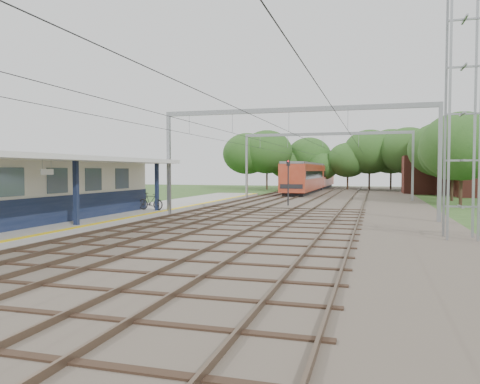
% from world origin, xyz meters
% --- Properties ---
extents(ground, '(160.00, 160.00, 0.00)m').
position_xyz_m(ground, '(0.00, 0.00, 0.00)').
color(ground, '#2D4C1E').
rests_on(ground, ground).
extents(ballast_bed, '(18.00, 90.00, 0.10)m').
position_xyz_m(ballast_bed, '(4.00, 30.00, 0.05)').
color(ballast_bed, '#473D33').
rests_on(ballast_bed, ground).
extents(platform, '(5.00, 52.00, 0.35)m').
position_xyz_m(platform, '(-7.50, 14.00, 0.17)').
color(platform, gray).
rests_on(platform, ground).
extents(yellow_stripe, '(0.45, 52.00, 0.01)m').
position_xyz_m(yellow_stripe, '(-5.25, 14.00, 0.35)').
color(yellow_stripe, yellow).
rests_on(yellow_stripe, platform).
extents(station_building, '(3.41, 18.00, 3.40)m').
position_xyz_m(station_building, '(-8.88, 7.00, 2.04)').
color(station_building, beige).
rests_on(station_building, platform).
extents(canopy, '(6.40, 20.00, 3.44)m').
position_xyz_m(canopy, '(-7.77, 6.00, 3.64)').
color(canopy, '#121C39').
rests_on(canopy, platform).
extents(rail_tracks, '(11.80, 88.00, 0.15)m').
position_xyz_m(rail_tracks, '(1.50, 30.00, 0.18)').
color(rail_tracks, brown).
rests_on(rail_tracks, ballast_bed).
extents(catenary_system, '(17.22, 88.00, 7.00)m').
position_xyz_m(catenary_system, '(3.39, 25.28, 5.51)').
color(catenary_system, gray).
rests_on(catenary_system, ground).
extents(lattice_pylon, '(1.30, 1.30, 12.00)m').
position_xyz_m(lattice_pylon, '(12.00, 8.00, 6.00)').
color(lattice_pylon, gray).
rests_on(lattice_pylon, ground).
extents(tree_band, '(31.72, 30.88, 8.82)m').
position_xyz_m(tree_band, '(3.84, 57.12, 4.92)').
color(tree_band, '#382619').
rests_on(tree_band, ground).
extents(house_far, '(8.00, 6.12, 8.66)m').
position_xyz_m(house_far, '(16.00, 52.00, 3.23)').
color(house_far, brown).
rests_on(house_far, ground).
extents(bicycle, '(2.03, 0.81, 1.18)m').
position_xyz_m(bicycle, '(-6.39, 15.00, 0.94)').
color(bicycle, black).
rests_on(bicycle, platform).
extents(train, '(3.05, 37.99, 4.00)m').
position_xyz_m(train, '(-0.50, 56.43, 2.23)').
color(train, black).
rests_on(train, ballast_bed).
extents(signal_post, '(0.31, 0.29, 3.95)m').
position_xyz_m(signal_post, '(1.35, 25.14, 2.40)').
color(signal_post, black).
rests_on(signal_post, ground).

